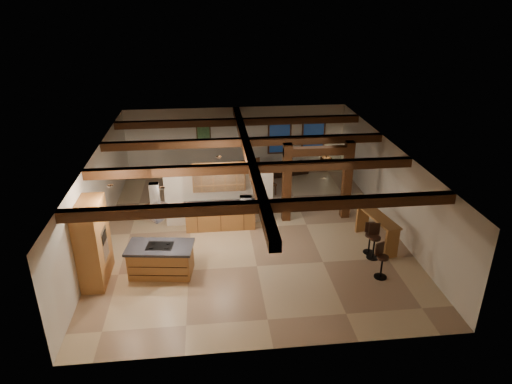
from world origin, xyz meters
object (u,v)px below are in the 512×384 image
(dining_table, at_px, (246,185))
(bar_counter, at_px, (377,225))
(sofa, at_px, (285,168))
(kitchen_island, at_px, (161,259))

(dining_table, bearing_deg, bar_counter, -37.85)
(dining_table, distance_m, sofa, 2.65)
(dining_table, relative_size, bar_counter, 0.81)
(bar_counter, bearing_deg, sofa, 106.61)
(sofa, bearing_deg, bar_counter, 92.41)
(dining_table, bearing_deg, kitchen_island, -105.46)
(dining_table, distance_m, bar_counter, 6.08)
(kitchen_island, relative_size, dining_table, 1.21)
(dining_table, height_order, sofa, sofa)
(kitchen_island, relative_size, sofa, 0.97)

